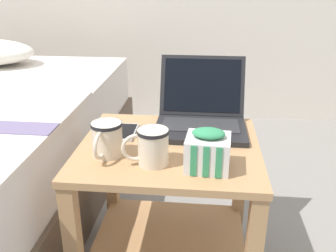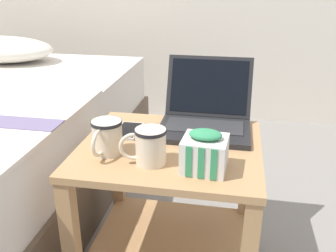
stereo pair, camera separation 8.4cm
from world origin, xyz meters
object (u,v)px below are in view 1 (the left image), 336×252
at_px(laptop, 201,114).
at_px(snack_bag, 208,151).
at_px(mug_front_right, 152,145).
at_px(cell_phone, 125,132).
at_px(mug_front_left, 107,138).

height_order(laptop, snack_bag, laptop).
distance_m(laptop, mug_front_right, 0.32).
bearing_deg(snack_bag, cell_phone, 142.71).
xyz_separation_m(mug_front_right, cell_phone, (-0.12, 0.20, -0.05)).
height_order(mug_front_left, cell_phone, mug_front_left).
xyz_separation_m(laptop, cell_phone, (-0.25, -0.09, -0.04)).
xyz_separation_m(mug_front_left, mug_front_right, (0.14, -0.04, 0.00)).
distance_m(mug_front_right, snack_bag, 0.16).
height_order(snack_bag, cell_phone, snack_bag).
distance_m(mug_front_right, cell_phone, 0.24).
bearing_deg(snack_bag, laptop, 94.65).
height_order(laptop, cell_phone, laptop).
bearing_deg(mug_front_left, mug_front_right, -15.39).
distance_m(laptop, mug_front_left, 0.37).
xyz_separation_m(laptop, snack_bag, (0.02, -0.30, 0.01)).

